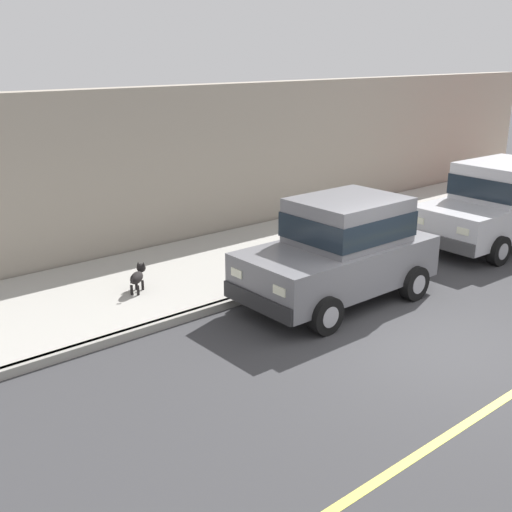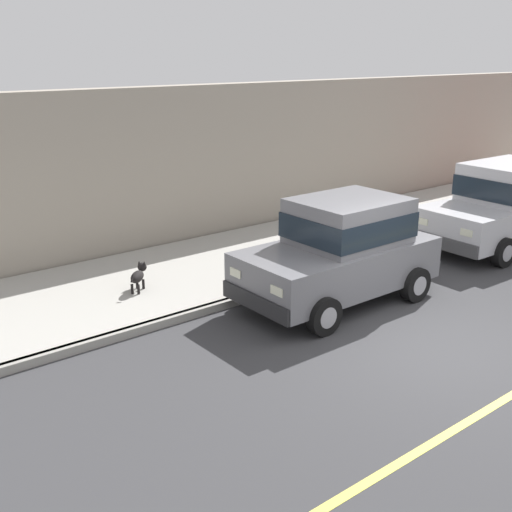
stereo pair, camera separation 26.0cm
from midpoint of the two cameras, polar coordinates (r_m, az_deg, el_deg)
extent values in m
plane|color=#38383A|center=(10.27, 14.99, -7.59)|extent=(80.00, 80.00, 0.00)
cube|color=gray|center=(12.16, 2.71, -2.49)|extent=(0.16, 64.00, 0.14)
cube|color=#A8A59E|center=(13.46, -2.49, -0.42)|extent=(3.60, 64.00, 0.14)
cube|color=slate|center=(11.34, 6.67, -0.77)|extent=(1.74, 3.71, 0.76)
cube|color=slate|center=(11.29, 7.69, 3.25)|extent=(1.52, 1.91, 0.80)
cube|color=#19232D|center=(11.30, 7.68, 2.95)|extent=(1.56, 1.95, 0.44)
cube|color=#252527|center=(10.27, -0.38, -4.12)|extent=(1.69, 0.21, 0.28)
cube|color=#252527|center=(12.72, 12.26, -0.10)|extent=(1.69, 0.21, 0.28)
cylinder|color=black|center=(10.15, 5.60, -5.36)|extent=(0.22, 0.64, 0.64)
cylinder|color=#9E9EA3|center=(10.15, 5.60, -5.36)|extent=(0.24, 0.35, 0.35)
cylinder|color=black|center=(11.32, -0.59, -2.71)|extent=(0.22, 0.64, 0.64)
cylinder|color=#9E9EA3|center=(11.32, -0.59, -2.71)|extent=(0.24, 0.35, 0.35)
cylinder|color=black|center=(11.78, 13.50, -2.39)|extent=(0.22, 0.64, 0.64)
cylinder|color=#9E9EA3|center=(11.78, 13.50, -2.39)|extent=(0.24, 0.35, 0.35)
cylinder|color=black|center=(12.81, 7.39, -0.35)|extent=(0.22, 0.64, 0.64)
cylinder|color=#9E9EA3|center=(12.81, 7.39, -0.35)|extent=(0.24, 0.35, 0.35)
cube|color=#EAEACC|center=(9.74, 1.48, -3.15)|extent=(0.28, 0.08, 0.14)
cube|color=#EAEACC|center=(10.51, -2.35, -1.53)|extent=(0.28, 0.08, 0.14)
cube|color=#BCBCC1|center=(15.72, 20.69, 3.53)|extent=(1.94, 4.56, 0.76)
cube|color=#BCBCC1|center=(15.64, 21.21, 6.42)|extent=(1.65, 2.15, 0.84)
cube|color=#19232D|center=(15.65, 21.19, 6.19)|extent=(1.69, 2.19, 0.46)
cube|color=#424243|center=(14.00, 15.83, 1.30)|extent=(1.77, 0.26, 0.28)
cylinder|color=black|center=(14.22, 20.62, 0.48)|extent=(0.24, 0.65, 0.64)
cylinder|color=#9E9EA3|center=(14.22, 20.62, 0.48)|extent=(0.25, 0.36, 0.35)
cylinder|color=black|center=(15.17, 14.88, 2.11)|extent=(0.24, 0.65, 0.64)
cylinder|color=#9E9EA3|center=(15.17, 14.88, 2.11)|extent=(0.25, 0.36, 0.35)
cylinder|color=black|center=(17.42, 20.48, 3.61)|extent=(0.24, 0.65, 0.64)
cylinder|color=#9E9EA3|center=(17.42, 20.48, 3.61)|extent=(0.25, 0.36, 0.35)
cube|color=#EAEACC|center=(13.57, 17.76, 2.16)|extent=(0.28, 0.09, 0.14)
cube|color=#EAEACC|center=(14.20, 14.08, 3.16)|extent=(0.28, 0.09, 0.14)
ellipsoid|color=black|center=(11.65, -11.39, -1.95)|extent=(0.44, 0.46, 0.20)
cylinder|color=black|center=(11.86, -11.40, -2.57)|extent=(0.05, 0.05, 0.18)
cylinder|color=black|center=(11.82, -10.85, -2.60)|extent=(0.05, 0.05, 0.18)
cylinder|color=black|center=(11.62, -11.82, -3.04)|extent=(0.05, 0.05, 0.18)
cylinder|color=black|center=(11.58, -11.26, -3.07)|extent=(0.05, 0.05, 0.18)
sphere|color=black|center=(11.88, -10.98, -1.06)|extent=(0.17, 0.17, 0.17)
ellipsoid|color=black|center=(11.97, -10.84, -1.01)|extent=(0.13, 0.13, 0.06)
cone|color=black|center=(11.86, -11.24, -0.68)|extent=(0.06, 0.06, 0.07)
cone|color=black|center=(11.83, -10.78, -0.70)|extent=(0.06, 0.06, 0.07)
cylinder|color=black|center=(11.40, -11.82, -2.11)|extent=(0.11, 0.11, 0.13)
cube|color=#9E9384|center=(17.33, 4.44, 9.65)|extent=(0.50, 20.00, 3.61)
camera|label=1|loc=(0.13, -90.66, -0.22)|focal=44.18mm
camera|label=2|loc=(0.13, 89.34, 0.22)|focal=44.18mm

